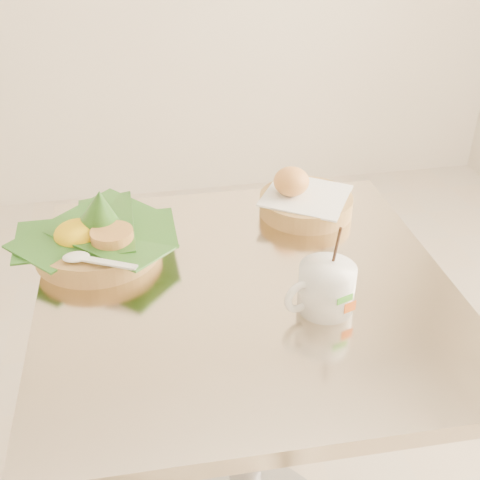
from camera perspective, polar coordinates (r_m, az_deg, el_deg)
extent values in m
cylinder|color=gray|center=(1.29, 0.52, -17.94)|extent=(0.07, 0.07, 0.69)
cube|color=beige|center=(1.04, 0.62, -4.87)|extent=(0.72, 0.72, 0.03)
cylinder|color=tan|center=(1.13, -13.34, -0.44)|extent=(0.23, 0.23, 0.04)
cone|color=#2B5F1B|center=(1.10, -13.19, 2.77)|extent=(0.12, 0.13, 0.12)
ellipsoid|color=yellow|center=(1.13, -15.13, 0.53)|extent=(0.09, 0.09, 0.05)
cylinder|color=#CC9347|center=(1.09, -12.05, 0.40)|extent=(0.08, 0.08, 0.02)
cylinder|color=tan|center=(1.24, 6.25, 3.40)|extent=(0.19, 0.19, 0.04)
cube|color=white|center=(1.23, 6.31, 4.21)|extent=(0.22, 0.22, 0.01)
ellipsoid|color=orange|center=(1.22, 4.89, 5.56)|extent=(0.07, 0.07, 0.06)
cylinder|color=white|center=(0.96, 8.20, -4.52)|extent=(0.09, 0.09, 0.08)
torus|color=white|center=(0.94, 5.71, -5.39)|extent=(0.06, 0.03, 0.06)
cylinder|color=#512B17|center=(0.94, 8.36, -2.80)|extent=(0.08, 0.08, 0.01)
cylinder|color=black|center=(0.94, 9.01, -1.19)|extent=(0.01, 0.05, 0.12)
cube|color=green|center=(0.93, 9.94, -5.56)|extent=(0.03, 0.01, 0.01)
cube|color=orange|center=(0.95, 10.40, -6.27)|extent=(0.02, 0.01, 0.02)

